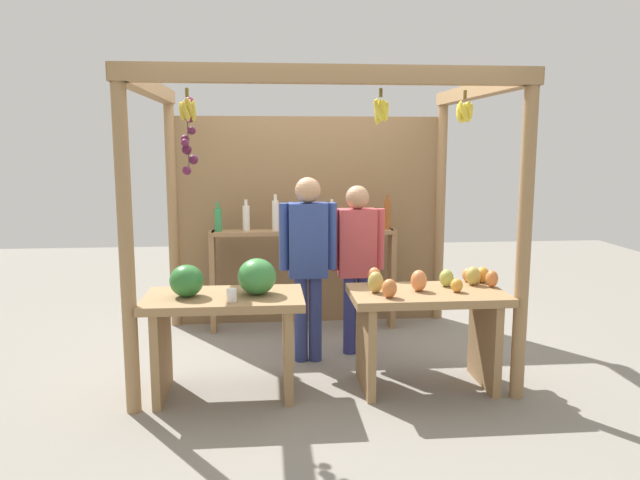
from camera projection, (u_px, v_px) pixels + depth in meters
name	position (u px, v px, depth m)	size (l,w,h in m)	color
ground_plane	(318.00, 355.00, 5.34)	(12.00, 12.00, 0.00)	gray
market_stall	(313.00, 193.00, 5.57)	(2.86, 2.18, 2.34)	#99754C
fruit_counter_left	(226.00, 312.00, 4.42)	(1.15, 0.64, 1.01)	#99754C
fruit_counter_right	(427.00, 314.00, 4.57)	(1.16, 0.66, 0.91)	#99754C
bottle_shelf_unit	(304.00, 250.00, 5.98)	(1.83, 0.22, 1.35)	#99754C
vendor_man	(308.00, 253.00, 5.06)	(0.48, 0.21, 1.56)	navy
vendor_woman	(357.00, 255.00, 5.26)	(0.48, 0.20, 1.48)	navy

